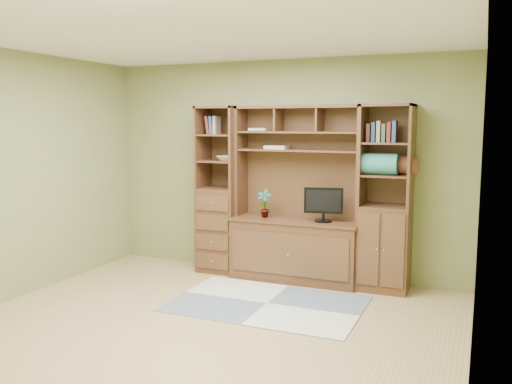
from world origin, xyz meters
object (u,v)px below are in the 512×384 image
at_px(right_tower, 386,199).
at_px(monitor, 324,198).
at_px(center_hutch, 296,194).
at_px(left_tower, 220,190).

xyz_separation_m(right_tower, monitor, (-0.68, -0.07, -0.03)).
distance_m(center_hutch, monitor, 0.35).
relative_size(left_tower, monitor, 3.81).
bearing_deg(monitor, left_tower, 164.65).
xyz_separation_m(center_hutch, left_tower, (-1.00, 0.04, 0.00)).
relative_size(left_tower, right_tower, 1.00).
distance_m(left_tower, monitor, 1.35).
xyz_separation_m(left_tower, monitor, (1.34, -0.07, -0.03)).
bearing_deg(center_hutch, right_tower, 2.23).
relative_size(center_hutch, left_tower, 1.00).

